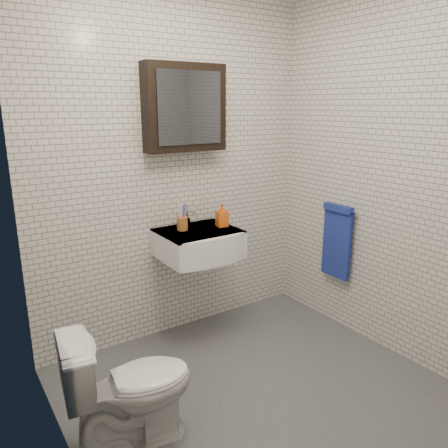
% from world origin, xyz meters
% --- Properties ---
extents(ground, '(2.20, 2.00, 0.01)m').
position_xyz_m(ground, '(0.00, 0.00, 0.01)').
color(ground, '#45484C').
rests_on(ground, ground).
extents(room_shell, '(2.22, 2.02, 2.51)m').
position_xyz_m(room_shell, '(0.00, 0.00, 1.47)').
color(room_shell, silver).
rests_on(room_shell, ground).
extents(washbasin, '(0.55, 0.50, 0.20)m').
position_xyz_m(washbasin, '(0.05, 0.73, 0.76)').
color(washbasin, white).
rests_on(washbasin, room_shell).
extents(faucet, '(0.06, 0.20, 0.15)m').
position_xyz_m(faucet, '(0.05, 0.93, 0.92)').
color(faucet, silver).
rests_on(faucet, washbasin).
extents(mirror_cabinet, '(0.60, 0.15, 0.60)m').
position_xyz_m(mirror_cabinet, '(0.05, 0.93, 1.70)').
color(mirror_cabinet, black).
rests_on(mirror_cabinet, room_shell).
extents(towel_rail, '(0.09, 0.30, 0.58)m').
position_xyz_m(towel_rail, '(1.04, 0.35, 0.72)').
color(towel_rail, silver).
rests_on(towel_rail, room_shell).
extents(toothbrush_cup, '(0.09, 0.09, 0.21)m').
position_xyz_m(toothbrush_cup, '(-0.04, 0.84, 0.90)').
color(toothbrush_cup, '#9F5F27').
rests_on(toothbrush_cup, washbasin).
extents(soap_bottle, '(0.09, 0.09, 0.17)m').
position_xyz_m(soap_bottle, '(0.25, 0.76, 0.94)').
color(soap_bottle, orange).
rests_on(soap_bottle, washbasin).
extents(toilet, '(0.69, 0.45, 0.66)m').
position_xyz_m(toilet, '(-0.80, 0.04, 0.33)').
color(toilet, white).
rests_on(toilet, ground).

